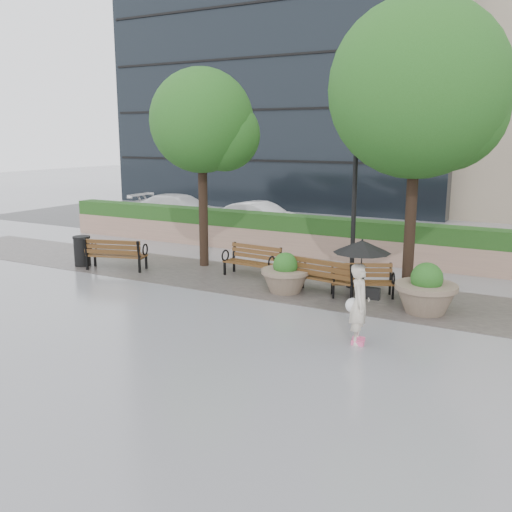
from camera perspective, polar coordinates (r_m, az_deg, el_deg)
The scene contains 17 objects.
ground at distance 12.92m, azimuth -0.63°, elevation -6.24°, with size 100.00×100.00×0.00m, color gray.
cobble_strip at distance 15.49m, azimuth 4.85°, elevation -3.17°, with size 28.00×3.20×0.01m, color #383330.
hedge_wall at distance 18.99m, azimuth 9.82°, elevation 1.56°, with size 24.00×0.80×1.35m.
asphalt_street at distance 22.87m, azimuth 13.07°, elevation 1.49°, with size 40.00×7.00×0.00m, color black.
bench_0 at distance 17.94m, azimuth -13.78°, elevation -0.45°, with size 1.93×1.20×0.97m.
bench_1 at distance 16.53m, azimuth -0.41°, elevation -1.21°, with size 1.74×0.81×0.91m.
bench_2 at distance 14.74m, azimuth 6.99°, elevation -2.85°, with size 1.91×0.98×0.98m.
bench_3 at distance 14.77m, azimuth 10.55°, elevation -3.10°, with size 1.66×1.24×0.84m.
planter_left at distance 14.93m, azimuth 2.96°, elevation -2.09°, with size 1.27×1.27×1.06m.
planter_right at distance 13.75m, azimuth 16.63°, elevation -3.61°, with size 1.42×1.42×1.19m.
trash_bin at distance 18.73m, azimuth -16.99°, elevation 0.39°, with size 0.54×0.54×0.90m, color black.
lamppost at distance 15.29m, azimuth 9.75°, elevation 4.22°, with size 0.28×0.28×4.55m.
tree_0 at distance 17.66m, azimuth -4.90°, elevation 12.93°, with size 3.26×3.13×6.04m.
tree_1 at distance 14.96m, azimuth 16.51°, elevation 15.26°, with size 4.37×4.37×7.34m.
car_left at distance 26.32m, azimuth -7.52°, elevation 4.58°, with size 1.96×4.83×1.40m, color silver.
car_right at distance 23.98m, azimuth 0.48°, elevation 3.84°, with size 1.38×3.95×1.30m, color silver.
pedestrian at distance 11.28m, azimuth 10.41°, elevation -2.52°, with size 1.12×1.12×2.06m.
Camera 1 is at (6.05, -10.68, 4.04)m, focal length 40.00 mm.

